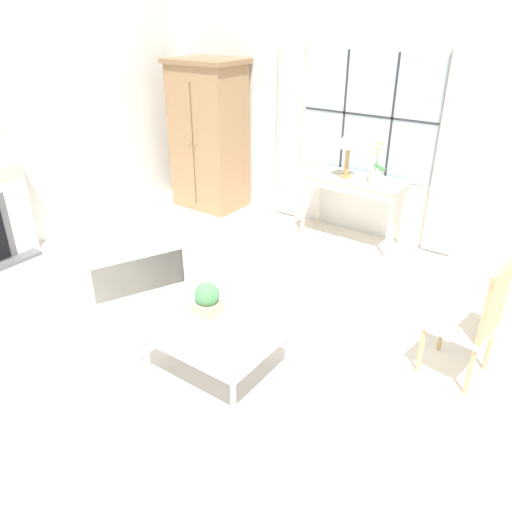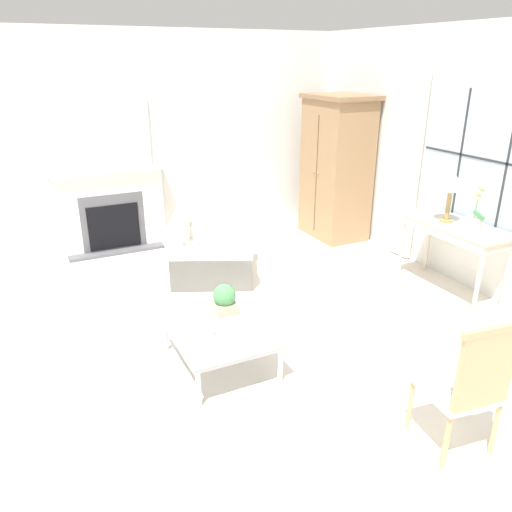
% 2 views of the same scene
% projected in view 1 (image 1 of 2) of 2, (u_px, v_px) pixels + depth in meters
% --- Properties ---
extents(ground_plane, '(14.00, 14.00, 0.00)m').
position_uv_depth(ground_plane, '(203.00, 346.00, 4.24)').
color(ground_plane, silver).
extents(wall_back_windowed, '(7.20, 0.14, 2.80)m').
position_uv_depth(wall_back_windowed, '(368.00, 121.00, 5.81)').
color(wall_back_windowed, silver).
rests_on(wall_back_windowed, ground_plane).
extents(wall_left, '(0.06, 7.20, 2.80)m').
position_uv_depth(wall_left, '(29.00, 123.00, 5.62)').
color(wall_left, silver).
rests_on(wall_left, ground_plane).
extents(armoire, '(0.99, 0.71, 1.99)m').
position_uv_depth(armoire, '(209.00, 136.00, 6.80)').
color(armoire, '#93704C').
rests_on(armoire, ground_plane).
extents(console_table, '(1.19, 0.49, 0.80)m').
position_uv_depth(console_table, '(354.00, 184.00, 5.85)').
color(console_table, beige).
rests_on(console_table, ground_plane).
extents(table_lamp, '(0.28, 0.28, 0.56)m').
position_uv_depth(table_lamp, '(349.00, 140.00, 5.62)').
color(table_lamp, '#9E7F47').
rests_on(table_lamp, console_table).
extents(potted_orchid, '(0.19, 0.15, 0.52)m').
position_uv_depth(potted_orchid, '(376.00, 166.00, 5.54)').
color(potted_orchid, '#BCB7AD').
rests_on(potted_orchid, console_table).
extents(armchair_upholstered, '(1.25, 1.23, 0.73)m').
position_uv_depth(armchair_upholstered, '(122.00, 253.00, 5.26)').
color(armchair_upholstered, silver).
rests_on(armchair_upholstered, ground_plane).
extents(side_chair_wooden, '(0.49, 0.49, 1.00)m').
position_uv_depth(side_chair_wooden, '(477.00, 316.00, 3.65)').
color(side_chair_wooden, white).
rests_on(side_chair_wooden, ground_plane).
extents(coffee_table, '(0.96, 0.79, 0.38)m').
position_uv_depth(coffee_table, '(216.00, 332.00, 3.83)').
color(coffee_table, silver).
rests_on(coffee_table, ground_plane).
extents(potted_plant_small, '(0.20, 0.20, 0.26)m').
position_uv_depth(potted_plant_small, '(207.00, 298.00, 3.96)').
color(potted_plant_small, tan).
rests_on(potted_plant_small, coffee_table).
extents(pillar_candle, '(0.10, 0.10, 0.14)m').
position_uv_depth(pillar_candle, '(218.00, 336.00, 3.63)').
color(pillar_candle, silver).
rests_on(pillar_candle, coffee_table).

